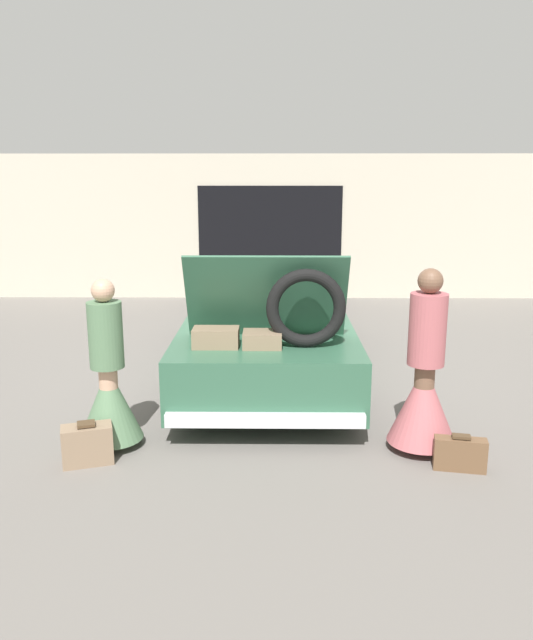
{
  "coord_description": "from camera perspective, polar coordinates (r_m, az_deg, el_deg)",
  "views": [
    {
      "loc": [
        0.07,
        -7.56,
        2.42
      ],
      "look_at": [
        0.0,
        -1.27,
        0.94
      ],
      "focal_mm": 35.0,
      "sensor_mm": 36.0,
      "label": 1
    }
  ],
  "objects": [
    {
      "name": "person_left",
      "position": [
        5.79,
        -14.22,
        -6.07
      ],
      "size": [
        0.58,
        0.58,
        1.54
      ],
      "rotation": [
        0.0,
        0.0,
        -1.8
      ],
      "color": "tan",
      "rests_on": "ground_plane"
    },
    {
      "name": "person_right",
      "position": [
        5.69,
        14.2,
        -6.0
      ],
      "size": [
        0.61,
        0.61,
        1.64
      ],
      "rotation": [
        0.0,
        0.0,
        1.64
      ],
      "color": "brown",
      "rests_on": "ground_plane"
    },
    {
      "name": "car",
      "position": [
        7.78,
        0.12,
        -0.44
      ],
      "size": [
        1.92,
        4.72,
        1.67
      ],
      "color": "#336047",
      "rests_on": "ground_plane"
    },
    {
      "name": "suitcase_beside_left_person",
      "position": [
        5.63,
        -16.05,
        -10.87
      ],
      "size": [
        0.47,
        0.33,
        0.37
      ],
      "color": "#8C7259",
      "rests_on": "ground_plane"
    },
    {
      "name": "suitcase_beside_right_person",
      "position": [
        5.56,
        17.27,
        -11.61
      ],
      "size": [
        0.44,
        0.21,
        0.31
      ],
      "color": "brown",
      "rests_on": "ground_plane"
    },
    {
      "name": "garage_wall_back",
      "position": [
        12.36,
        0.33,
        8.44
      ],
      "size": [
        12.0,
        0.14,
        2.8
      ],
      "color": "beige",
      "rests_on": "ground_plane"
    },
    {
      "name": "ground_plane",
      "position": [
        7.94,
        0.11,
        -4.54
      ],
      "size": [
        40.0,
        40.0,
        0.0
      ],
      "primitive_type": "plane",
      "color": "slate"
    }
  ]
}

